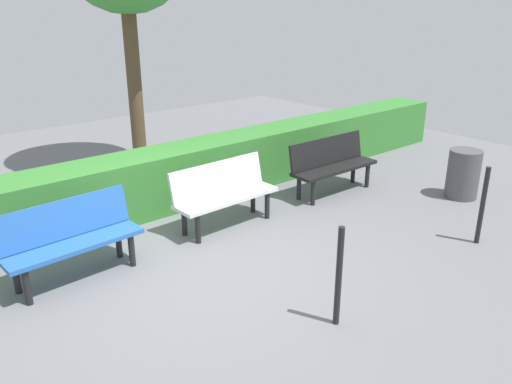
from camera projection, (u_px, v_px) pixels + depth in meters
ground_plane at (194, 269)px, 5.84m from camera, size 16.00×16.00×0.00m
bench_black at (332, 163)px, 8.03m from camera, size 1.56×0.49×0.86m
bench_white at (223, 192)px, 6.82m from camera, size 1.49×0.50×0.86m
bench_blue at (70, 237)px, 5.53m from camera, size 1.50×0.53×0.86m
hedge_row at (178, 176)px, 7.61m from camera, size 11.89×0.72×0.86m
railing_post_near at (482, 206)px, 6.30m from camera, size 0.06×0.06×1.00m
railing_post_mid at (339, 277)px, 4.69m from camera, size 0.06×0.06×1.00m
trash_bin at (463, 174)px, 7.85m from camera, size 0.48×0.48×0.75m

